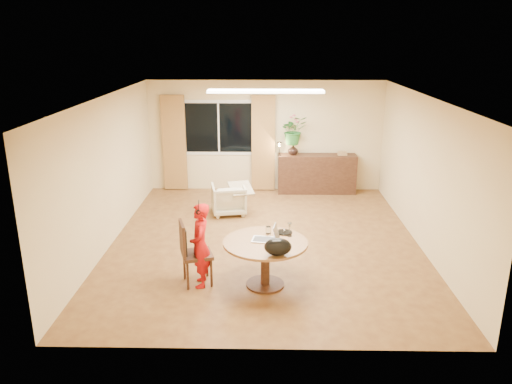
% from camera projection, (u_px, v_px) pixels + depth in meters
% --- Properties ---
extents(floor, '(6.50, 6.50, 0.00)m').
position_uv_depth(floor, '(265.00, 242.00, 9.05)').
color(floor, brown).
rests_on(floor, ground).
extents(ceiling, '(6.50, 6.50, 0.00)m').
position_uv_depth(ceiling, '(266.00, 97.00, 8.27)').
color(ceiling, white).
rests_on(ceiling, wall_back).
extents(wall_back, '(5.50, 0.00, 5.50)m').
position_uv_depth(wall_back, '(265.00, 136.00, 11.76)').
color(wall_back, beige).
rests_on(wall_back, floor).
extents(wall_left, '(0.00, 6.50, 6.50)m').
position_uv_depth(wall_left, '(108.00, 172.00, 8.71)').
color(wall_left, beige).
rests_on(wall_left, floor).
extents(wall_right, '(0.00, 6.50, 6.50)m').
position_uv_depth(wall_right, '(424.00, 173.00, 8.61)').
color(wall_right, beige).
rests_on(wall_right, floor).
extents(window, '(1.70, 0.03, 1.30)m').
position_uv_depth(window, '(219.00, 128.00, 11.70)').
color(window, white).
rests_on(window, wall_back).
extents(curtain_left, '(0.55, 0.08, 2.25)m').
position_uv_depth(curtain_left, '(174.00, 143.00, 11.75)').
color(curtain_left, brown).
rests_on(curtain_left, wall_back).
extents(curtain_right, '(0.55, 0.08, 2.25)m').
position_uv_depth(curtain_right, '(263.00, 143.00, 11.71)').
color(curtain_right, brown).
rests_on(curtain_right, wall_back).
extents(ceiling_panel, '(2.20, 0.35, 0.05)m').
position_uv_depth(ceiling_panel, '(266.00, 91.00, 9.42)').
color(ceiling_panel, white).
rests_on(ceiling_panel, ceiling).
extents(dining_table, '(1.24, 1.24, 0.71)m').
position_uv_depth(dining_table, '(265.00, 251.00, 7.31)').
color(dining_table, brown).
rests_on(dining_table, floor).
extents(dining_chair, '(0.58, 0.55, 0.99)m').
position_uv_depth(dining_chair, '(197.00, 253.00, 7.40)').
color(dining_chair, black).
rests_on(dining_chair, floor).
extents(child, '(0.50, 0.35, 1.28)m').
position_uv_depth(child, '(200.00, 245.00, 7.30)').
color(child, red).
rests_on(child, floor).
extents(laptop, '(0.42, 0.31, 0.25)m').
position_uv_depth(laptop, '(265.00, 232.00, 7.27)').
color(laptop, '#B7B7BC').
rests_on(laptop, dining_table).
extents(tumbler, '(0.09, 0.09, 0.11)m').
position_uv_depth(tumbler, '(268.00, 230.00, 7.54)').
color(tumbler, white).
rests_on(tumbler, dining_table).
extents(wine_glass, '(0.09, 0.09, 0.21)m').
position_uv_depth(wine_glass, '(290.00, 229.00, 7.43)').
color(wine_glass, white).
rests_on(wine_glass, dining_table).
extents(pot_lid, '(0.27, 0.27, 0.04)m').
position_uv_depth(pot_lid, '(284.00, 232.00, 7.57)').
color(pot_lid, white).
rests_on(pot_lid, dining_table).
extents(handbag, '(0.40, 0.26, 0.25)m').
position_uv_depth(handbag, '(278.00, 247.00, 6.77)').
color(handbag, black).
rests_on(handbag, dining_table).
extents(armchair, '(0.79, 0.81, 0.63)m').
position_uv_depth(armchair, '(229.00, 199.00, 10.38)').
color(armchair, '#C3B49B').
rests_on(armchair, floor).
extents(throw, '(0.59, 0.66, 0.03)m').
position_uv_depth(throw, '(241.00, 185.00, 10.24)').
color(throw, beige).
rests_on(throw, armchair).
extents(sideboard, '(1.82, 0.45, 0.91)m').
position_uv_depth(sideboard, '(317.00, 174.00, 11.76)').
color(sideboard, black).
rests_on(sideboard, floor).
extents(vase, '(0.25, 0.25, 0.25)m').
position_uv_depth(vase, '(293.00, 150.00, 11.60)').
color(vase, black).
rests_on(vase, sideboard).
extents(bouquet, '(0.72, 0.67, 0.66)m').
position_uv_depth(bouquet, '(294.00, 130.00, 11.46)').
color(bouquet, '#2F6A27').
rests_on(bouquet, vase).
extents(book_stack, '(0.25, 0.21, 0.09)m').
position_uv_depth(book_stack, '(342.00, 153.00, 11.60)').
color(book_stack, '#99734E').
rests_on(book_stack, sideboard).
extents(desk_lamp, '(0.17, 0.17, 0.32)m').
position_uv_depth(desk_lamp, '(279.00, 148.00, 11.54)').
color(desk_lamp, black).
rests_on(desk_lamp, sideboard).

